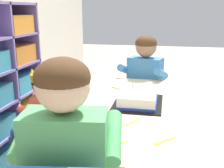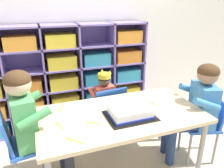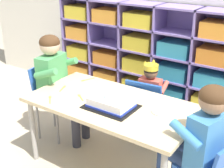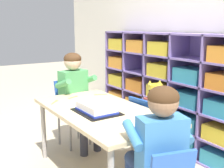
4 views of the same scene
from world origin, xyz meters
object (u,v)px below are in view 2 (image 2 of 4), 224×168
object	(u,v)px
adult_helper_seated	(32,118)
guest_at_table_side	(197,104)
birthday_cake_on_tray	(130,112)
paper_plate_stack	(159,101)
classroom_chair_blue	(107,110)
classroom_chair_adult_side	(21,144)
classroom_chair_guest_side	(205,123)
fork_scattered_mid_table	(74,141)
fork_at_table_front_edge	(93,123)
activity_table	(121,119)
fork_near_cake_tray	(61,108)
child_with_crown	(103,96)
fork_beside_plate_stack	(59,125)

from	to	relation	value
adult_helper_seated	guest_at_table_side	size ratio (longest dim) A/B	1.07
birthday_cake_on_tray	paper_plate_stack	xyz separation A→B (m)	(0.37, 0.16, -0.03)
classroom_chair_blue	classroom_chair_adult_side	bearing A→B (deg)	19.48
classroom_chair_guest_side	fork_scattered_mid_table	size ratio (longest dim) A/B	5.93
adult_helper_seated	birthday_cake_on_tray	xyz separation A→B (m)	(0.75, -0.19, 0.01)
guest_at_table_side	birthday_cake_on_tray	size ratio (longest dim) A/B	2.54
classroom_chair_adult_side	paper_plate_stack	world-z (taller)	classroom_chair_adult_side
classroom_chair_adult_side	paper_plate_stack	distance (m)	1.25
classroom_chair_guest_side	fork_at_table_front_edge	distance (m)	1.17
activity_table	adult_helper_seated	distance (m)	0.72
guest_at_table_side	fork_scattered_mid_table	size ratio (longest dim) A/B	9.17
fork_near_cake_tray	guest_at_table_side	bearing A→B (deg)	-81.26
activity_table	fork_at_table_front_edge	xyz separation A→B (m)	(-0.27, -0.07, 0.06)
birthday_cake_on_tray	fork_near_cake_tray	world-z (taller)	birthday_cake_on_tray
classroom_chair_adult_side	fork_near_cake_tray	bearing A→B (deg)	-73.08
birthday_cake_on_tray	fork_scattered_mid_table	distance (m)	0.53
classroom_chair_adult_side	guest_at_table_side	xyz separation A→B (m)	(1.59, -0.13, 0.15)
classroom_chair_adult_side	guest_at_table_side	distance (m)	1.60
birthday_cake_on_tray	paper_plate_stack	size ratio (longest dim) A/B	2.26
classroom_chair_guest_side	fork_near_cake_tray	bearing A→B (deg)	-87.72
activity_table	adult_helper_seated	xyz separation A→B (m)	(-0.70, 0.11, 0.09)
adult_helper_seated	guest_at_table_side	bearing A→B (deg)	-104.73
fork_at_table_front_edge	fork_scattered_mid_table	world-z (taller)	same
classroom_chair_blue	fork_near_cake_tray	world-z (taller)	classroom_chair_blue
birthday_cake_on_tray	child_with_crown	bearing A→B (deg)	90.61
birthday_cake_on_tray	fork_near_cake_tray	bearing A→B (deg)	146.79
birthday_cake_on_tray	classroom_chair_adult_side	bearing A→B (deg)	169.07
activity_table	child_with_crown	xyz separation A→B (m)	(0.04, 0.63, -0.06)
guest_at_table_side	fork_at_table_front_edge	distance (m)	1.04
birthday_cake_on_tray	fork_near_cake_tray	distance (m)	0.62
fork_near_cake_tray	adult_helper_seated	bearing A→B (deg)	145.16
fork_scattered_mid_table	activity_table	bearing A→B (deg)	74.34
fork_near_cake_tray	classroom_chair_adult_side	bearing A→B (deg)	138.32
birthday_cake_on_tray	fork_at_table_front_edge	bearing A→B (deg)	179.53
activity_table	classroom_chair_guest_side	world-z (taller)	classroom_chair_guest_side
classroom_chair_adult_side	birthday_cake_on_tray	size ratio (longest dim) A/B	1.90
activity_table	classroom_chair_adult_side	distance (m)	0.83
fork_near_cake_tray	fork_beside_plate_stack	bearing A→B (deg)	-168.04
activity_table	fork_near_cake_tray	xyz separation A→B (m)	(-0.47, 0.26, 0.06)
paper_plate_stack	child_with_crown	bearing A→B (deg)	124.85
activity_table	classroom_chair_blue	distance (m)	0.55
classroom_chair_blue	fork_scattered_mid_table	world-z (taller)	classroom_chair_blue
paper_plate_stack	fork_scattered_mid_table	size ratio (longest dim) A/B	1.60
adult_helper_seated	fork_near_cake_tray	xyz separation A→B (m)	(0.24, 0.15, -0.03)
fork_beside_plate_stack	fork_near_cake_tray	bearing A→B (deg)	148.49
classroom_chair_guest_side	paper_plate_stack	bearing A→B (deg)	-92.46
adult_helper_seated	birthday_cake_on_tray	world-z (taller)	adult_helper_seated
paper_plate_stack	fork_scattered_mid_table	bearing A→B (deg)	-159.18
activity_table	classroom_chair_blue	world-z (taller)	classroom_chair_blue
child_with_crown	classroom_chair_adult_side	bearing A→B (deg)	25.60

